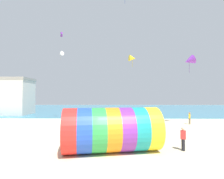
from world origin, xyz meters
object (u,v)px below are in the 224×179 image
at_px(kite_white_delta, 61,54).
at_px(kite_purple_box, 61,34).
at_px(giant_inflatable_tube, 112,129).
at_px(kite_yellow_delta, 132,58).
at_px(kite_handler, 183,139).
at_px(bystander_near_water, 190,118).
at_px(kite_purple_delta, 189,61).

xyz_separation_m(kite_white_delta, kite_purple_box, (0.07, 0.04, 3.04)).
height_order(kite_white_delta, kite_purple_box, kite_purple_box).
relative_size(giant_inflatable_tube, kite_yellow_delta, 5.42).
relative_size(kite_purple_box, kite_yellow_delta, 0.56).
bearing_deg(kite_white_delta, kite_purple_box, 29.45).
relative_size(giant_inflatable_tube, kite_handler, 4.23).
bearing_deg(kite_purple_box, kite_handler, -47.92).
xyz_separation_m(kite_yellow_delta, bystander_near_water, (8.21, 5.51, -6.93)).
distance_m(kite_white_delta, kite_purple_box, 3.05).
distance_m(kite_yellow_delta, bystander_near_water, 12.07).
height_order(kite_purple_box, bystander_near_water, kite_purple_box).
relative_size(giant_inflatable_tube, kite_purple_delta, 2.95).
bearing_deg(kite_purple_delta, kite_handler, -115.49).
bearing_deg(kite_handler, kite_purple_delta, 64.51).
bearing_deg(giant_inflatable_tube, kite_yellow_delta, 71.11).
bearing_deg(kite_handler, kite_purple_box, 132.08).
xyz_separation_m(giant_inflatable_tube, kite_purple_box, (-8.17, 14.83, 11.95)).
height_order(giant_inflatable_tube, kite_purple_delta, kite_purple_delta).
xyz_separation_m(kite_purple_delta, kite_yellow_delta, (-7.86, -4.56, -0.64)).
height_order(kite_purple_delta, kite_yellow_delta, kite_purple_delta).
bearing_deg(kite_purple_box, kite_yellow_delta, -40.95).
height_order(kite_white_delta, bystander_near_water, kite_white_delta).
bearing_deg(kite_handler, bystander_near_water, 64.95).
xyz_separation_m(kite_white_delta, kite_yellow_delta, (10.28, -8.82, -2.66)).
height_order(kite_handler, bystander_near_water, kite_handler).
xyz_separation_m(kite_purple_box, kite_yellow_delta, (10.21, -8.86, -5.71)).
relative_size(kite_white_delta, bystander_near_water, 0.81).
bearing_deg(giant_inflatable_tube, bystander_near_water, 48.23).
relative_size(giant_inflatable_tube, bystander_near_water, 4.28).
xyz_separation_m(kite_purple_delta, bystander_near_water, (0.35, 0.95, -7.57)).
xyz_separation_m(giant_inflatable_tube, bystander_near_water, (10.25, 11.48, -0.68)).
xyz_separation_m(giant_inflatable_tube, kite_white_delta, (-8.24, 14.79, 8.91)).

